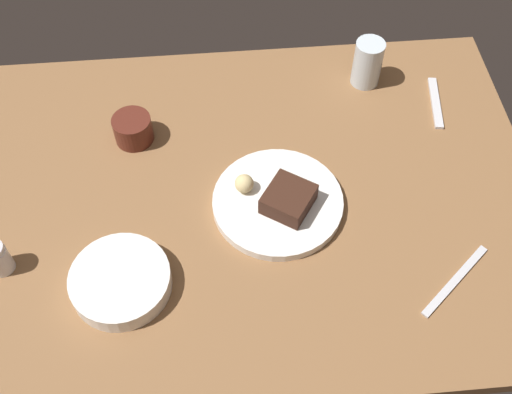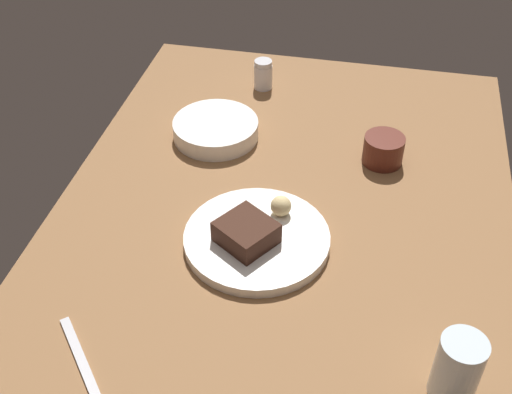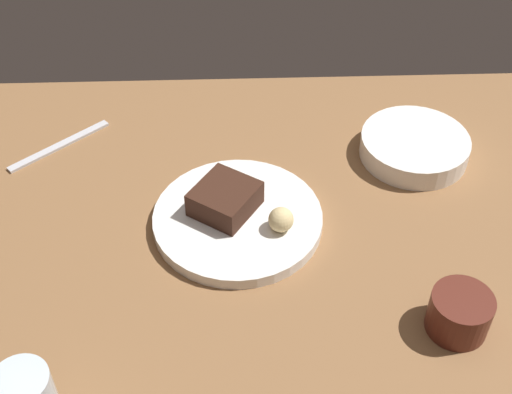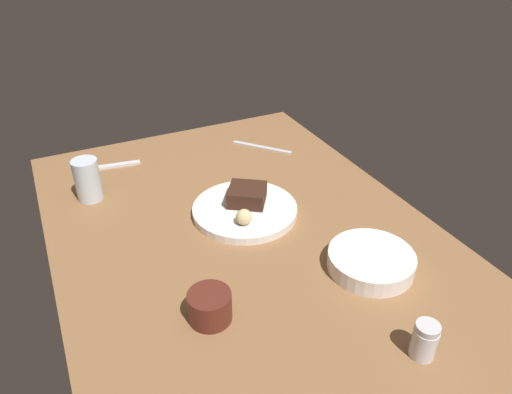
{
  "view_description": "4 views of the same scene",
  "coord_description": "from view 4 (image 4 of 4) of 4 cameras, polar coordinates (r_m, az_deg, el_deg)",
  "views": [
    {
      "loc": [
        -2.87,
        -71.82,
        103.35
      ],
      "look_at": [
        3.27,
        -3.18,
        6.5
      ],
      "focal_mm": 43.78,
      "sensor_mm": 36.0,
      "label": 1
    },
    {
      "loc": [
        87.2,
        13.62,
        83.02
      ],
      "look_at": [
        1.85,
        -4.39,
        8.58
      ],
      "focal_mm": 45.81,
      "sensor_mm": 36.0,
      "label": 2
    },
    {
      "loc": [
        7.35,
        69.41,
        77.42
      ],
      "look_at": [
        4.68,
        -5.54,
        6.15
      ],
      "focal_mm": 48.23,
      "sensor_mm": 36.0,
      "label": 3
    },
    {
      "loc": [
        -80.61,
        36.37,
        69.1
      ],
      "look_at": [
        7.16,
        -5.88,
        7.17
      ],
      "focal_mm": 33.66,
      "sensor_mm": 36.0,
      "label": 4
    }
  ],
  "objects": [
    {
      "name": "salt_shaker",
      "position": [
        0.87,
        19.39,
        -15.77
      ],
      "size": [
        4.28,
        4.28,
        6.97
      ],
      "color": "silver",
      "rests_on": "dining_table"
    },
    {
      "name": "dessert_plate",
      "position": [
        1.16,
        -1.33,
        -1.57
      ],
      "size": [
        25.43,
        25.43,
        1.93
      ],
      "primitive_type": "cylinder",
      "color": "white",
      "rests_on": "dining_table"
    },
    {
      "name": "bread_roll",
      "position": [
        1.09,
        -1.65,
        -2.44
      ],
      "size": [
        3.71,
        3.71,
        3.71
      ],
      "primitive_type": "sphere",
      "color": "#DBC184",
      "rests_on": "dessert_plate"
    },
    {
      "name": "dining_table",
      "position": [
        1.11,
        -1.13,
        -4.96
      ],
      "size": [
        120.0,
        84.0,
        3.0
      ],
      "primitive_type": "cube",
      "color": "brown",
      "rests_on": "ground"
    },
    {
      "name": "butter_knife",
      "position": [
        1.48,
        0.68,
        5.93
      ],
      "size": [
        15.33,
        13.44,
        0.5
      ],
      "primitive_type": "cube",
      "rotation": [
        0.0,
        0.0,
        0.71
      ],
      "color": "silver",
      "rests_on": "dining_table"
    },
    {
      "name": "side_bowl",
      "position": [
        1.03,
        13.49,
        -7.42
      ],
      "size": [
        17.91,
        17.91,
        3.77
      ],
      "primitive_type": "cylinder",
      "color": "white",
      "rests_on": "dining_table"
    },
    {
      "name": "water_glass",
      "position": [
        1.27,
        -19.38,
        1.95
      ],
      "size": [
        6.41,
        6.41,
        10.88
      ],
      "primitive_type": "cylinder",
      "color": "silver",
      "rests_on": "dining_table"
    },
    {
      "name": "coffee_cup",
      "position": [
        0.89,
        -5.52,
        -12.81
      ],
      "size": [
        8.07,
        8.07,
        5.83
      ],
      "primitive_type": "cylinder",
      "color": "#562319",
      "rests_on": "dining_table"
    },
    {
      "name": "chocolate_cake_slice",
      "position": [
        1.17,
        -1.07,
        0.26
      ],
      "size": [
        11.83,
        11.96,
        4.01
      ],
      "primitive_type": "cube",
      "rotation": [
        0.0,
        0.0,
        0.98
      ],
      "color": "#381E14",
      "rests_on": "dessert_plate"
    },
    {
      "name": "dessert_spoon",
      "position": [
        1.43,
        -16.6,
        3.58
      ],
      "size": [
        3.92,
        15.1,
        0.7
      ],
      "primitive_type": "cube",
      "rotation": [
        0.0,
        0.0,
        1.43
      ],
      "color": "silver",
      "rests_on": "dining_table"
    }
  ]
}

